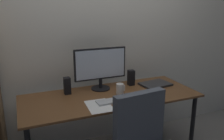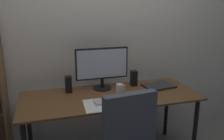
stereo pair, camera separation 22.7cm
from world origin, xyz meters
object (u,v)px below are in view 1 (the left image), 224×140
(monitor, at_px, (100,66))
(speaker_right, at_px, (131,78))
(mouse, at_px, (130,97))
(laptop, at_px, (155,84))
(coffee_mug, at_px, (120,89))
(speaker_left, at_px, (67,86))
(keyboard, at_px, (112,101))
(desk, at_px, (111,102))

(monitor, distance_m, speaker_right, 0.39)
(mouse, distance_m, laptop, 0.50)
(laptop, distance_m, speaker_right, 0.28)
(coffee_mug, height_order, laptop, coffee_mug)
(monitor, height_order, speaker_right, monitor)
(laptop, bearing_deg, speaker_left, 166.33)
(speaker_left, bearing_deg, keyboard, -46.89)
(desk, distance_m, monitor, 0.39)
(laptop, height_order, speaker_left, speaker_left)
(coffee_mug, xyz_separation_m, speaker_left, (-0.48, 0.21, 0.03))
(mouse, bearing_deg, monitor, 130.85)
(monitor, distance_m, keyboard, 0.44)
(speaker_right, bearing_deg, laptop, -24.25)
(desk, xyz_separation_m, speaker_left, (-0.39, 0.20, 0.16))
(desk, bearing_deg, keyboard, -107.74)
(speaker_left, distance_m, speaker_right, 0.71)
(keyboard, relative_size, laptop, 0.91)
(desk, relative_size, laptop, 5.43)
(keyboard, relative_size, speaker_left, 1.71)
(speaker_left, bearing_deg, monitor, 1.27)
(speaker_left, bearing_deg, coffee_mug, -23.58)
(keyboard, xyz_separation_m, mouse, (0.19, 0.01, 0.01))
(desk, relative_size, keyboard, 5.99)
(mouse, relative_size, speaker_right, 0.56)
(speaker_left, bearing_deg, mouse, -33.83)
(keyboard, distance_m, laptop, 0.67)
(keyboard, height_order, mouse, mouse)
(mouse, relative_size, speaker_left, 0.56)
(keyboard, bearing_deg, desk, 69.99)
(coffee_mug, xyz_separation_m, laptop, (0.48, 0.10, -0.04))
(mouse, height_order, speaker_left, speaker_left)
(monitor, relative_size, mouse, 5.78)
(keyboard, distance_m, speaker_left, 0.50)
(desk, height_order, mouse, mouse)
(monitor, distance_m, coffee_mug, 0.32)
(monitor, xyz_separation_m, laptop, (0.60, -0.12, -0.24))
(speaker_right, bearing_deg, keyboard, -136.36)
(keyboard, height_order, speaker_left, speaker_left)
(mouse, bearing_deg, coffee_mug, 122.85)
(coffee_mug, height_order, speaker_left, speaker_left)
(coffee_mug, bearing_deg, desk, 173.02)
(coffee_mug, bearing_deg, keyboard, -134.68)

